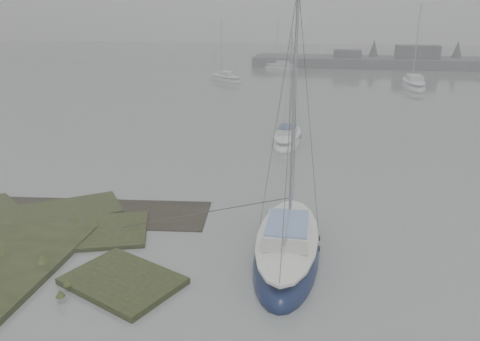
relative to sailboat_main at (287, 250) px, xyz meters
name	(u,v)px	position (x,y,z in m)	size (l,w,h in m)	color
ground	(250,103)	(-5.53, 27.93, -0.30)	(160.00, 160.00, 0.00)	slate
far_shoreline	(464,63)	(21.31, 59.82, 0.55)	(60.00, 8.00, 4.15)	#4C4F51
sailboat_main	(287,250)	(0.00, 0.00, 0.00)	(2.28, 6.89, 9.71)	#0D173A
sailboat_white	(287,139)	(-1.12, 14.96, -0.07)	(2.04, 5.41, 7.51)	silver
sailboat_far_a	(226,79)	(-10.54, 41.21, -0.06)	(5.38, 4.97, 7.79)	#ABB0B5
sailboat_far_b	(413,86)	(10.91, 39.59, 0.00)	(2.42, 6.87, 9.61)	silver
sailboat_far_c	(281,67)	(-5.02, 54.79, -0.07)	(5.47, 3.04, 7.35)	silver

